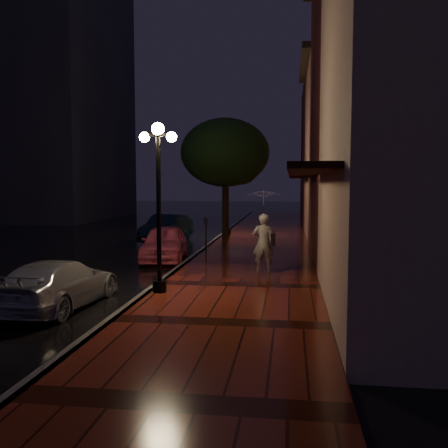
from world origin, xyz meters
The scene contains 14 objects.
ground centered at (0.00, 0.00, 0.00)m, with size 120.00×120.00×0.00m, color black.
sidewalk centered at (2.25, 0.00, 0.07)m, with size 4.50×60.00×0.15m, color #4A190D.
curb centered at (0.00, 0.00, 0.07)m, with size 0.25×60.00×0.15m, color #595451.
storefront_mid centered at (7.00, 2.00, 5.50)m, with size 5.00×8.00×11.00m, color #511914.
storefront_far centered at (7.00, 10.00, 4.50)m, with size 5.00×8.00×9.00m, color #8C5951.
storefront_extra centered at (7.00, 20.00, 5.00)m, with size 5.00×12.00×10.00m, color #511914.
streetlamp_near centered at (0.35, -5.00, 2.60)m, with size 0.96×0.36×4.31m.
streetlamp_far centered at (0.35, 9.00, 2.60)m, with size 0.96×0.36×4.31m.
street_tree centered at (0.61, 5.99, 4.24)m, with size 4.16×4.16×5.80m.
pink_car centered at (-1.08, 1.06, 0.67)m, with size 1.58×3.92×1.34m, color #F1637C.
navy_car centered at (-2.46, 6.90, 0.68)m, with size 1.45×4.15×1.37m, color black.
silver_car centered at (-1.76, -6.29, 0.58)m, with size 1.61×3.96×1.15m, color #9E9FA6.
woman_with_umbrella centered at (2.84, -1.85, 1.87)m, with size 1.08×1.10×2.60m.
parking_meter centered at (0.49, 1.30, 1.05)m, with size 0.15×0.13×1.48m.
Camera 1 is at (3.66, -17.30, 2.97)m, focal length 40.00 mm.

